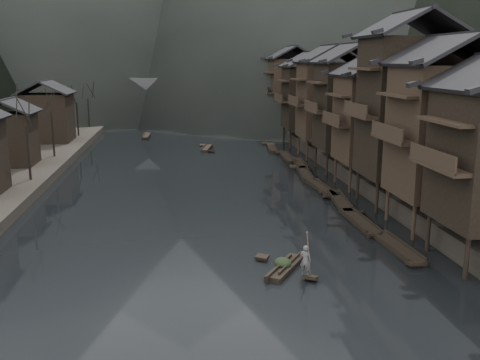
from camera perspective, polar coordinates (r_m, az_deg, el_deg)
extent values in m
plane|color=black|center=(39.64, -3.34, -5.60)|extent=(300.00, 300.00, 0.00)
cube|color=#2D2823|center=(86.82, 18.63, 4.37)|extent=(40.00, 200.00, 1.80)
cylinder|color=black|center=(33.64, 23.03, -7.66)|extent=(0.30, 0.30, 2.90)
cylinder|color=black|center=(37.63, 19.44, -5.25)|extent=(0.30, 0.30, 2.90)
cylinder|color=black|center=(38.90, 23.09, -4.97)|extent=(0.30, 0.30, 2.90)
cube|color=#34261D|center=(33.97, 20.45, 1.39)|extent=(1.20, 5.70, 0.25)
cylinder|color=#34261D|center=(39.51, 18.05, -4.30)|extent=(0.30, 0.30, 2.90)
cylinder|color=#34261D|center=(43.73, 15.44, -2.52)|extent=(0.30, 0.30, 2.90)
cylinder|color=#34261D|center=(40.73, 21.57, -4.07)|extent=(0.30, 0.30, 2.90)
cylinder|color=#34261D|center=(44.84, 18.70, -2.36)|extent=(0.30, 0.30, 2.90)
cube|color=#34261D|center=(41.78, 21.12, 4.83)|extent=(7.00, 6.00, 9.45)
cube|color=#34261D|center=(40.13, 15.99, 4.22)|extent=(1.20, 5.70, 0.25)
cylinder|color=black|center=(45.70, 14.41, -1.81)|extent=(0.30, 0.30, 2.90)
cylinder|color=black|center=(50.07, 12.45, -0.46)|extent=(0.30, 0.30, 2.90)
cylinder|color=black|center=(46.76, 17.55, -1.68)|extent=(0.30, 0.30, 2.90)
cylinder|color=black|center=(51.04, 15.36, -0.37)|extent=(0.30, 0.30, 2.90)
cube|color=black|center=(47.92, 17.33, 7.34)|extent=(7.00, 6.00, 11.67)
cube|color=#34261D|center=(46.49, 12.75, 6.73)|extent=(1.20, 5.70, 0.25)
cylinder|color=#34261D|center=(52.10, 11.66, 0.09)|extent=(0.30, 0.30, 2.90)
cylinder|color=#34261D|center=(56.57, 10.14, 1.14)|extent=(0.30, 0.30, 2.90)
cylinder|color=#34261D|center=(53.03, 14.48, 0.16)|extent=(0.30, 0.30, 2.90)
cylinder|color=#34261D|center=(57.43, 12.76, 1.19)|extent=(0.30, 0.30, 2.90)
cube|color=#34261D|center=(54.51, 14.23, 6.34)|extent=(7.00, 6.00, 8.34)
cube|color=#34261D|center=(53.26, 10.16, 5.94)|extent=(1.20, 5.70, 0.25)
cylinder|color=black|center=(59.58, 9.25, 1.75)|extent=(0.30, 0.30, 2.90)
cylinder|color=black|center=(64.12, 8.07, 2.56)|extent=(0.30, 0.30, 2.90)
cylinder|color=black|center=(60.39, 11.76, 1.79)|extent=(0.30, 0.30, 2.90)
cylinder|color=black|center=(64.88, 10.42, 2.59)|extent=(0.30, 0.30, 2.90)
cube|color=black|center=(61.96, 11.61, 7.72)|extent=(7.00, 6.00, 9.49)
cube|color=#34261D|center=(60.86, 7.99, 7.32)|extent=(1.20, 5.70, 0.25)
cylinder|color=#34261D|center=(68.13, 7.17, 3.17)|extent=(0.30, 0.30, 2.90)
cylinder|color=#34261D|center=(72.74, 6.26, 3.80)|extent=(0.30, 0.30, 2.90)
cylinder|color=#34261D|center=(68.85, 9.40, 3.20)|extent=(0.30, 0.30, 2.90)
cylinder|color=#34261D|center=(73.41, 8.36, 3.82)|extent=(0.30, 0.30, 2.90)
cube|color=#34261D|center=(70.53, 9.31, 8.39)|extent=(7.00, 6.00, 9.52)
cube|color=#34261D|center=(69.56, 6.09, 8.03)|extent=(1.20, 5.70, 0.25)
cylinder|color=black|center=(77.75, 5.40, 4.39)|extent=(0.30, 0.30, 2.90)
cylinder|color=black|center=(82.40, 4.69, 4.86)|extent=(0.30, 0.30, 2.90)
cylinder|color=black|center=(78.38, 7.37, 4.40)|extent=(0.30, 0.30, 2.90)
cylinder|color=black|center=(83.00, 6.56, 4.88)|extent=(0.30, 0.30, 2.90)
cube|color=black|center=(80.18, 7.31, 8.70)|extent=(7.00, 6.00, 8.85)
cube|color=#34261D|center=(79.34, 4.47, 8.40)|extent=(1.20, 5.70, 0.25)
cylinder|color=#34261D|center=(89.41, 3.77, 5.49)|extent=(0.30, 0.30, 2.90)
cylinder|color=#34261D|center=(94.10, 3.23, 5.85)|extent=(0.30, 0.30, 2.90)
cylinder|color=#34261D|center=(89.95, 5.50, 5.50)|extent=(0.30, 0.30, 2.90)
cylinder|color=#34261D|center=(94.61, 4.88, 5.86)|extent=(0.30, 0.30, 2.90)
cube|color=#34261D|center=(91.81, 5.48, 9.59)|extent=(7.00, 6.00, 9.97)
cube|color=#34261D|center=(91.07, 2.98, 9.29)|extent=(1.20, 5.70, 0.25)
cube|color=black|center=(64.77, -23.28, 4.26)|extent=(5.00, 5.00, 5.80)
cube|color=black|center=(82.03, -19.85, 6.45)|extent=(6.50, 6.50, 6.80)
cylinder|color=black|center=(55.98, -22.13, 2.98)|extent=(0.24, 0.24, 5.40)
cylinder|color=black|center=(68.78, -19.30, 4.87)|extent=(0.24, 0.24, 5.46)
cylinder|color=black|center=(86.93, -16.74, 6.39)|extent=(0.24, 0.24, 5.05)
cylinder|color=black|center=(97.63, -15.68, 7.06)|extent=(0.24, 0.24, 4.96)
cube|color=black|center=(37.39, 16.43, -7.01)|extent=(1.37, 6.09, 0.30)
cube|color=black|center=(37.33, 16.45, -6.75)|extent=(1.42, 5.97, 0.10)
cube|color=black|center=(39.92, 14.99, -5.45)|extent=(0.97, 0.79, 0.33)
cube|color=black|center=(34.81, 18.13, -8.36)|extent=(0.97, 0.79, 0.33)
cube|color=black|center=(42.66, 12.56, -4.34)|extent=(1.20, 6.97, 0.30)
cube|color=black|center=(42.61, 12.57, -4.11)|extent=(1.26, 6.83, 0.10)
cube|color=black|center=(45.67, 11.25, -2.97)|extent=(0.95, 0.87, 0.35)
cube|color=black|center=(39.62, 14.09, -5.54)|extent=(0.95, 0.87, 0.35)
cube|color=black|center=(48.32, 10.60, -2.26)|extent=(1.89, 7.50, 0.30)
cube|color=black|center=(48.27, 10.61, -2.05)|extent=(1.93, 7.36, 0.10)
cube|color=black|center=(51.46, 9.03, -1.12)|extent=(1.03, 1.00, 0.36)
cube|color=black|center=(45.16, 12.40, -3.20)|extent=(1.03, 1.00, 0.36)
cube|color=black|center=(52.78, 8.70, -0.92)|extent=(1.67, 6.85, 0.30)
cube|color=black|center=(52.74, 8.71, -0.73)|extent=(1.72, 6.72, 0.10)
cube|color=black|center=(55.86, 8.10, 0.00)|extent=(1.00, 0.91, 0.35)
cube|color=black|center=(49.64, 9.39, -1.64)|extent=(1.00, 0.91, 0.35)
cube|color=black|center=(59.53, 6.89, 0.68)|extent=(1.96, 7.66, 0.30)
cube|color=black|center=(59.50, 6.89, 0.85)|extent=(2.00, 7.52, 0.10)
cube|color=black|center=(62.86, 5.75, 1.48)|extent=(1.04, 1.03, 0.37)
cube|color=black|center=(56.18, 8.17, 0.07)|extent=(1.04, 1.03, 0.37)
cube|color=black|center=(65.16, 6.34, 1.74)|extent=(1.47, 6.72, 0.30)
cube|color=black|center=(65.13, 6.34, 1.89)|extent=(1.51, 6.59, 0.10)
cube|color=black|center=(68.16, 5.59, 2.36)|extent=(0.98, 0.87, 0.34)
cube|color=black|center=(62.13, 7.17, 1.31)|extent=(0.98, 0.87, 0.34)
cube|color=black|center=(69.56, 4.97, 2.46)|extent=(1.59, 7.33, 0.30)
cube|color=black|center=(69.53, 4.98, 2.60)|extent=(1.64, 7.19, 0.10)
cube|color=black|center=(72.85, 4.24, 3.05)|extent=(0.99, 0.95, 0.36)
cube|color=black|center=(66.24, 5.79, 2.05)|extent=(0.99, 0.95, 0.36)
cube|color=black|center=(76.96, 3.42, 3.47)|extent=(1.87, 7.70, 0.30)
cube|color=black|center=(76.93, 3.42, 3.60)|extent=(1.91, 7.55, 0.10)
cube|color=black|center=(80.42, 2.69, 3.97)|extent=(1.03, 1.02, 0.37)
cube|color=black|center=(73.47, 4.21, 3.13)|extent=(1.03, 1.02, 0.37)
cube|color=black|center=(76.42, -3.53, 3.40)|extent=(2.02, 5.30, 0.30)
cube|color=black|center=(76.40, -3.53, 3.53)|extent=(2.05, 5.21, 0.10)
cube|color=black|center=(78.79, -4.00, 3.78)|extent=(0.96, 0.81, 0.31)
cube|color=black|center=(74.02, -3.03, 3.22)|extent=(0.96, 0.81, 0.31)
cube|color=black|center=(89.95, -9.95, 4.63)|extent=(1.16, 5.72, 0.30)
cube|color=black|center=(89.92, -9.95, 4.74)|extent=(1.21, 5.61, 0.10)
cube|color=black|center=(92.64, -9.91, 4.95)|extent=(0.87, 0.73, 0.32)
cube|color=black|center=(87.22, -9.99, 4.48)|extent=(0.87, 0.73, 0.32)
cube|color=black|center=(95.94, -1.79, 5.31)|extent=(4.41, 5.20, 0.30)
cube|color=black|center=(95.91, -1.79, 5.41)|extent=(4.37, 5.13, 0.10)
cube|color=black|center=(98.25, -0.89, 5.57)|extent=(1.11, 1.09, 0.32)
cube|color=black|center=(93.61, -2.73, 5.20)|extent=(1.11, 1.09, 0.32)
cube|color=#4C4C4F|center=(109.73, -5.80, 9.87)|extent=(40.00, 6.00, 1.60)
cube|color=#4C4C4F|center=(106.98, -5.78, 10.50)|extent=(40.00, 0.50, 1.00)
cube|color=#4C4C4F|center=(112.37, -5.84, 10.59)|extent=(40.00, 0.50, 1.00)
cube|color=#4C4C4F|center=(110.60, -13.09, 7.55)|extent=(3.20, 6.00, 6.40)
cube|color=#4C4C4F|center=(109.99, -8.12, 7.72)|extent=(3.20, 6.00, 6.40)
cube|color=#4C4C4F|center=(110.18, -3.39, 7.84)|extent=(3.20, 6.00, 6.40)
cube|color=#4C4C4F|center=(111.16, 1.55, 7.90)|extent=(3.20, 6.00, 6.40)
cube|color=black|center=(32.82, 4.84, -9.31)|extent=(3.13, 4.18, 0.30)
cube|color=black|center=(32.75, 4.85, -9.01)|extent=(3.12, 4.13, 0.10)
cube|color=black|center=(34.19, 2.39, -8.10)|extent=(0.97, 0.89, 0.28)
cube|color=black|center=(31.42, 7.53, -10.13)|extent=(0.97, 0.89, 0.28)
ellipsoid|color=black|center=(32.75, 4.59, -8.24)|extent=(1.04, 1.36, 0.62)
imported|color=slate|center=(31.30, 7.00, -8.11)|extent=(0.80, 0.72, 1.83)
cylinder|color=#8C7A51|center=(30.48, 7.51, -3.21)|extent=(0.84, 1.86, 3.71)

